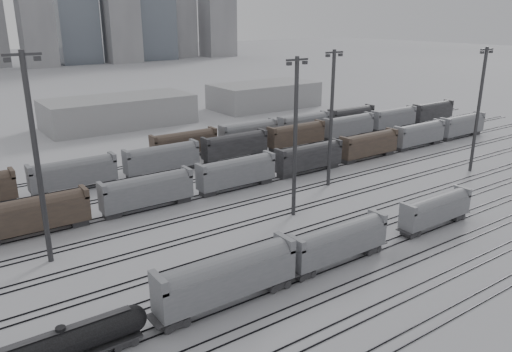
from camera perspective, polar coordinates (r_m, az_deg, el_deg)
ground at (r=62.24m, az=7.89°, el=-10.96°), size 900.00×900.00×0.00m
tracks at (r=74.48m, az=-1.30°, el=-5.63°), size 220.00×71.50×0.16m
tank_car_b at (r=49.46m, az=-21.22°, el=-17.54°), size 15.65×2.61×3.87m
hopper_car_a at (r=54.01m, az=-3.35°, el=-11.26°), size 16.29×3.24×5.83m
hopper_car_b at (r=63.31m, az=9.42°, el=-7.26°), size 14.46×2.87×5.17m
hopper_car_c at (r=77.46m, az=19.86°, el=-3.51°), size 13.35×2.65×4.77m
light_mast_b at (r=64.82m, az=-23.82°, el=2.11°), size 4.20×0.67×26.22m
light_mast_c at (r=74.63m, az=4.51°, el=4.74°), size 3.88×0.62×24.27m
light_mast_d at (r=89.25m, az=8.60°, el=6.81°), size 3.88×0.62×24.25m
light_mast_e at (r=105.81m, az=24.10°, el=7.17°), size 3.86×0.62×24.15m
bg_string_near at (r=88.96m, az=-2.25°, el=0.26°), size 151.00×3.00×5.60m
bg_string_mid at (r=107.08m, az=-2.42°, el=3.36°), size 151.00×3.00×5.60m
bg_string_far at (r=123.23m, az=2.42°, el=5.33°), size 66.00×3.00×5.60m
warehouse_mid at (r=144.84m, az=-15.38°, el=7.11°), size 40.00×18.00×8.00m
warehouse_right at (r=168.11m, az=0.96°, el=9.21°), size 35.00×18.00×8.00m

